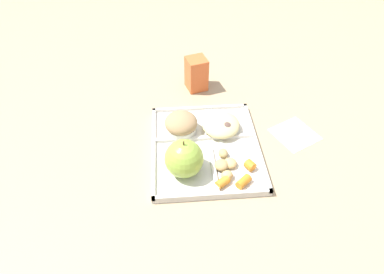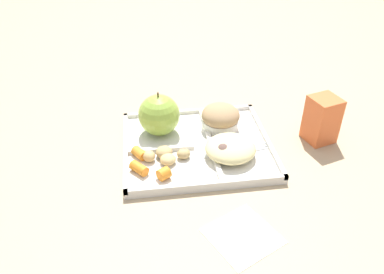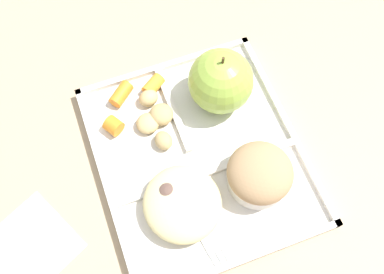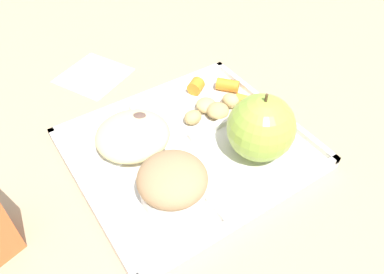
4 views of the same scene
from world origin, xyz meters
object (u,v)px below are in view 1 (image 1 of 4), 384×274
object	(u,v)px
plastic_fork	(214,123)
milk_carton	(196,74)
lunch_tray	(205,148)
bran_muffin	(181,124)
green_apple	(184,159)

from	to	relation	value
plastic_fork	milk_carton	xyz separation A→B (m)	(0.18, 0.03, 0.04)
lunch_tray	bran_muffin	xyz separation A→B (m)	(0.06, 0.06, 0.03)
plastic_fork	milk_carton	size ratio (longest dim) A/B	1.47
green_apple	plastic_fork	bearing A→B (deg)	-29.29
bran_muffin	milk_carton	size ratio (longest dim) A/B	0.83
bran_muffin	milk_carton	bearing A→B (deg)	-14.91
milk_carton	plastic_fork	bearing A→B (deg)	174.85
lunch_tray	green_apple	distance (m)	0.10
green_apple	milk_carton	distance (m)	0.34
plastic_fork	green_apple	bearing A→B (deg)	150.71
lunch_tray	bran_muffin	world-z (taller)	bran_muffin
bran_muffin	plastic_fork	distance (m)	0.10
lunch_tray	milk_carton	size ratio (longest dim) A/B	3.00
lunch_tray	plastic_fork	xyz separation A→B (m)	(0.09, -0.03, 0.01)
plastic_fork	lunch_tray	bearing A→B (deg)	159.71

